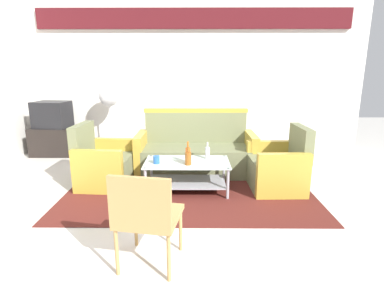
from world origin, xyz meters
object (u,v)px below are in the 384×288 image
object	(u,v)px
television	(52,115)
pedestal_fan	(109,101)
couch	(196,153)
bottle_orange	(188,155)
bottle_brown	(188,158)
tv_stand	(55,141)
wicker_chair	(146,213)
coffee_table	(187,172)
armchair_left	(104,165)
cup	(156,160)
bottle_clear	(207,152)
armchair_right	(278,168)

from	to	relation	value
television	pedestal_fan	bearing A→B (deg)	-169.85
pedestal_fan	couch	bearing A→B (deg)	-33.29
bottle_orange	pedestal_fan	distance (m)	2.41
pedestal_fan	bottle_brown	bearing A→B (deg)	-52.42
tv_stand	wicker_chair	bearing A→B (deg)	-56.36
coffee_table	armchair_left	bearing A→B (deg)	168.97
cup	wicker_chair	world-z (taller)	wicker_chair
tv_stand	bottle_clear	bearing A→B (deg)	-30.05
pedestal_fan	armchair_left	bearing A→B (deg)	-79.14
cup	armchair_left	bearing A→B (deg)	158.39
armchair_right	bottle_clear	distance (m)	0.98
couch	pedestal_fan	world-z (taller)	pedestal_fan
bottle_clear	cup	distance (m)	0.69
armchair_left	pedestal_fan	distance (m)	1.76
couch	coffee_table	bearing A→B (deg)	80.63
wicker_chair	bottle_clear	bearing A→B (deg)	82.21
bottle_clear	tv_stand	size ratio (longest dim) A/B	0.29
armchair_left	pedestal_fan	world-z (taller)	pedestal_fan
armchair_right	wicker_chair	size ratio (longest dim) A/B	1.01
couch	bottle_clear	size ratio (longest dim) A/B	7.88
couch	armchair_left	world-z (taller)	couch
bottle_clear	wicker_chair	bearing A→B (deg)	-107.57
couch	wicker_chair	size ratio (longest dim) A/B	2.15
armchair_left	tv_stand	xyz separation A→B (m)	(-1.36, 1.52, -0.03)
bottle_brown	pedestal_fan	world-z (taller)	pedestal_fan
armchair_left	cup	bearing A→B (deg)	71.81
couch	tv_stand	world-z (taller)	couch
armchair_right	wicker_chair	xyz separation A→B (m)	(-1.51, -1.71, 0.21)
bottle_brown	wicker_chair	world-z (taller)	wicker_chair
cup	wicker_chair	bearing A→B (deg)	-86.09
couch	television	world-z (taller)	television
armchair_right	wicker_chair	world-z (taller)	armchair_right
coffee_table	bottle_orange	size ratio (longest dim) A/B	3.99
wicker_chair	bottle_orange	bearing A→B (deg)	89.15
coffee_table	bottle_clear	world-z (taller)	bottle_clear
tv_stand	television	bearing A→B (deg)	82.42
couch	coffee_table	world-z (taller)	couch
couch	television	size ratio (longest dim) A/B	2.77
television	couch	bearing A→B (deg)	166.96
bottle_brown	tv_stand	world-z (taller)	bottle_brown
bottle_clear	pedestal_fan	world-z (taller)	pedestal_fan
couch	bottle_clear	world-z (taller)	couch
armchair_left	cup	world-z (taller)	armchair_left
bottle_orange	bottle_clear	bearing A→B (deg)	32.86
pedestal_fan	bottle_orange	bearing A→B (deg)	-51.06
tv_stand	television	size ratio (longest dim) A/B	1.23
tv_stand	pedestal_fan	bearing A→B (deg)	2.71
bottle_clear	tv_stand	world-z (taller)	bottle_clear
bottle_orange	cup	bearing A→B (deg)	-173.28
armchair_left	bottle_clear	xyz separation A→B (m)	(1.44, -0.09, 0.21)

